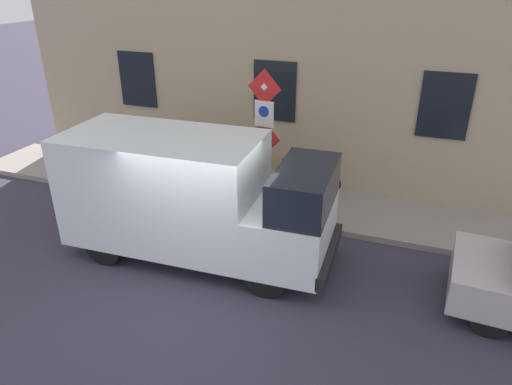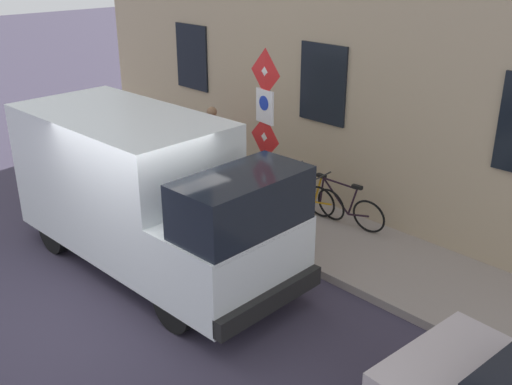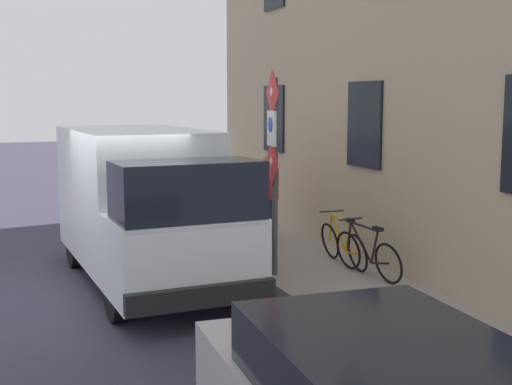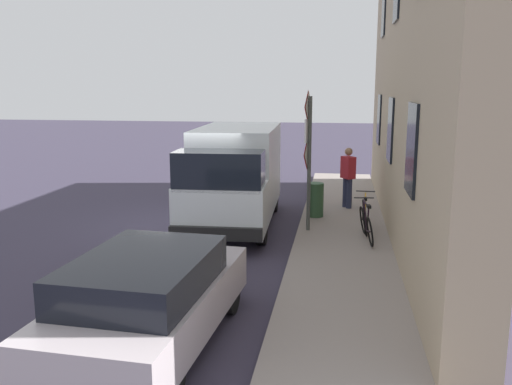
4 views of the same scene
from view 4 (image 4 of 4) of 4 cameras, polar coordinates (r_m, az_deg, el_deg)
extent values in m
plane|color=#373143|center=(14.08, -5.89, -3.59)|extent=(80.00, 80.00, 0.00)
cube|color=gray|center=(13.62, 9.05, -3.88)|extent=(2.15, 16.60, 0.14)
cube|color=tan|center=(13.25, 15.90, 12.57)|extent=(0.70, 14.60, 7.99)
cube|color=black|center=(9.28, 16.07, 4.42)|extent=(0.06, 1.10, 1.50)
cube|color=black|center=(13.25, 13.97, 6.44)|extent=(0.06, 1.10, 1.50)
cube|color=black|center=(17.24, 12.83, 7.53)|extent=(0.06, 1.10, 1.50)
cube|color=black|center=(17.35, 13.31, 18.11)|extent=(0.06, 1.10, 1.50)
cylinder|color=#474C47|center=(12.91, 5.61, 2.94)|extent=(0.09, 0.09, 3.19)
pyramid|color=silver|center=(12.80, 5.37, 8.94)|extent=(0.11, 0.50, 0.50)
pyramid|color=red|center=(12.80, 5.40, 8.93)|extent=(0.10, 0.56, 0.56)
cube|color=white|center=(12.83, 5.42, 6.48)|extent=(0.10, 0.44, 0.56)
cylinder|color=#1933B2|center=(12.82, 5.31, 6.75)|extent=(0.04, 0.24, 0.24)
pyramid|color=silver|center=(12.89, 5.28, 4.04)|extent=(0.11, 0.50, 0.50)
pyramid|color=red|center=(12.89, 5.31, 4.04)|extent=(0.10, 0.56, 0.56)
cube|color=white|center=(14.58, -1.88, 2.64)|extent=(2.15, 3.88, 2.18)
cube|color=white|center=(12.15, -3.65, -1.69)|extent=(2.06, 1.48, 1.10)
cube|color=black|center=(11.78, -3.88, 2.35)|extent=(1.96, 1.06, 0.84)
cube|color=black|center=(11.53, -4.28, -4.31)|extent=(2.00, 0.24, 0.28)
cylinder|color=black|center=(12.38, 0.59, -3.78)|extent=(0.25, 0.77, 0.76)
cylinder|color=black|center=(12.68, -7.36, -3.52)|extent=(0.25, 0.77, 0.76)
cylinder|color=black|center=(15.60, 1.86, -0.64)|extent=(0.25, 0.77, 0.76)
cylinder|color=black|center=(15.84, -4.50, -0.49)|extent=(0.25, 0.77, 0.76)
cube|color=#BEB1B6|center=(7.77, -10.98, -11.75)|extent=(2.00, 4.10, 0.64)
cube|color=black|center=(7.42, -11.74, -8.76)|extent=(1.76, 2.50, 0.60)
cylinder|color=black|center=(9.29, -12.11, -9.75)|extent=(0.22, 0.61, 0.60)
cylinder|color=black|center=(8.79, -2.71, -10.74)|extent=(0.22, 0.61, 0.60)
cylinder|color=black|center=(7.19, -21.19, -16.77)|extent=(0.22, 0.61, 0.60)
cylinder|color=black|center=(6.53, -9.10, -19.12)|extent=(0.22, 0.61, 0.60)
torus|color=black|center=(13.00, 11.16, -2.86)|extent=(0.22, 0.67, 0.66)
torus|color=black|center=(12.00, 11.89, -4.07)|extent=(0.22, 0.67, 0.66)
cylinder|color=black|center=(12.63, 11.42, -2.32)|extent=(0.10, 0.60, 0.60)
cylinder|color=black|center=(12.49, 11.52, -1.19)|extent=(0.12, 0.73, 0.07)
cylinder|color=black|center=(12.28, 11.67, -2.79)|extent=(0.06, 0.19, 0.55)
cylinder|color=black|center=(12.21, 11.73, -4.00)|extent=(0.08, 0.43, 0.12)
cylinder|color=black|center=(12.92, 11.21, -1.82)|extent=(0.05, 0.09, 0.50)
cube|color=black|center=(12.14, 11.78, -1.45)|extent=(0.10, 0.21, 0.06)
cylinder|color=#262626|center=(12.83, 11.28, -0.55)|extent=(0.46, 0.08, 0.03)
torus|color=black|center=(13.79, 11.37, -2.05)|extent=(0.19, 0.67, 0.66)
torus|color=black|center=(12.77, 11.35, -3.12)|extent=(0.19, 0.67, 0.66)
cylinder|color=orange|center=(13.42, 11.40, -1.52)|extent=(0.06, 0.60, 0.60)
cylinder|color=orange|center=(13.29, 11.44, -0.45)|extent=(0.07, 0.73, 0.07)
cylinder|color=orange|center=(13.07, 11.39, -1.94)|extent=(0.04, 0.19, 0.55)
cylinder|color=orange|center=(12.99, 11.35, -3.06)|extent=(0.05, 0.43, 0.12)
cylinder|color=orange|center=(13.72, 11.41, -1.07)|extent=(0.04, 0.09, 0.50)
cube|color=black|center=(12.93, 11.44, -0.66)|extent=(0.09, 0.20, 0.06)
cylinder|color=#262626|center=(13.63, 11.45, 0.13)|extent=(0.46, 0.05, 0.03)
cylinder|color=#262B47|center=(15.75, 9.39, 0.01)|extent=(0.16, 0.16, 0.85)
cylinder|color=#262B47|center=(15.60, 9.77, -0.10)|extent=(0.16, 0.16, 0.85)
cube|color=#AE212B|center=(15.55, 9.67, 2.61)|extent=(0.44, 0.48, 0.62)
sphere|color=#936B4C|center=(15.49, 9.72, 4.26)|extent=(0.22, 0.22, 0.22)
cylinder|color=#2D5133|center=(14.51, 6.25, -0.75)|extent=(0.44, 0.44, 0.90)
camera|label=1|loc=(13.90, -38.72, 16.09)|focal=32.81mm
camera|label=2|loc=(9.66, -44.44, 16.57)|focal=41.78mm
camera|label=3|loc=(5.77, -52.24, 1.02)|focal=47.89mm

